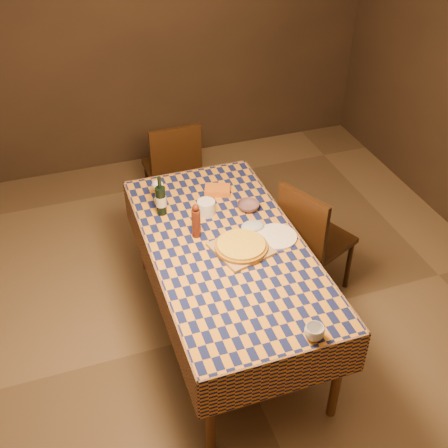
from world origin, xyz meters
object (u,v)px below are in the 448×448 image
object	(u,v)px
cutting_board	(241,249)
chair_far	(173,166)
pizza	(241,246)
white_plate	(276,237)
dining_table	(227,255)
chair_right	(310,236)
bowl	(248,206)
wine_bottle	(161,200)

from	to	relation	value
cutting_board	chair_far	xyz separation A→B (m)	(-0.05, 1.48, -0.26)
pizza	white_plate	distance (m)	0.26
dining_table	chair_right	bearing A→B (deg)	15.15
bowl	white_plate	xyz separation A→B (m)	(0.06, -0.34, -0.02)
dining_table	wine_bottle	world-z (taller)	wine_bottle
chair_far	pizza	bearing A→B (deg)	-88.15
dining_table	bowl	xyz separation A→B (m)	(0.26, 0.32, 0.10)
wine_bottle	dining_table	bearing A→B (deg)	-57.21
pizza	chair_right	distance (m)	0.73
pizza	white_plate	bearing A→B (deg)	9.66
bowl	chair_right	size ratio (longest dim) A/B	0.16
cutting_board	wine_bottle	world-z (taller)	wine_bottle
dining_table	cutting_board	world-z (taller)	cutting_board
cutting_board	white_plate	world-z (taller)	cutting_board
pizza	bowl	bearing A→B (deg)	63.24
chair_right	wine_bottle	bearing A→B (deg)	164.48
white_plate	chair_far	distance (m)	1.49
dining_table	wine_bottle	xyz separation A→B (m)	(-0.30, 0.46, 0.18)
pizza	chair_right	world-z (taller)	chair_right
dining_table	white_plate	xyz separation A→B (m)	(0.32, -0.03, 0.08)
pizza	cutting_board	bearing A→B (deg)	-90.00
cutting_board	chair_right	xyz separation A→B (m)	(0.62, 0.26, -0.26)
wine_bottle	cutting_board	bearing A→B (deg)	-55.45
chair_right	pizza	bearing A→B (deg)	-157.44
chair_far	dining_table	bearing A→B (deg)	-90.87
pizza	wine_bottle	world-z (taller)	wine_bottle
cutting_board	wine_bottle	distance (m)	0.65
wine_bottle	chair_far	xyz separation A→B (m)	(0.32, 0.95, -0.35)
cutting_board	white_plate	bearing A→B (deg)	9.66
white_plate	dining_table	bearing A→B (deg)	175.02
bowl	white_plate	bearing A→B (deg)	-80.70
wine_bottle	chair_far	size ratio (longest dim) A/B	0.30
cutting_board	pizza	size ratio (longest dim) A/B	0.86
dining_table	chair_right	size ratio (longest dim) A/B	1.98
pizza	white_plate	size ratio (longest dim) A/B	1.40
bowl	chair_far	size ratio (longest dim) A/B	0.16
bowl	chair_right	world-z (taller)	chair_right
dining_table	chair_far	bearing A→B (deg)	89.13
white_plate	cutting_board	bearing A→B (deg)	-170.34
dining_table	white_plate	size ratio (longest dim) A/B	7.12
cutting_board	chair_right	size ratio (longest dim) A/B	0.33
bowl	pizza	bearing A→B (deg)	-116.76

